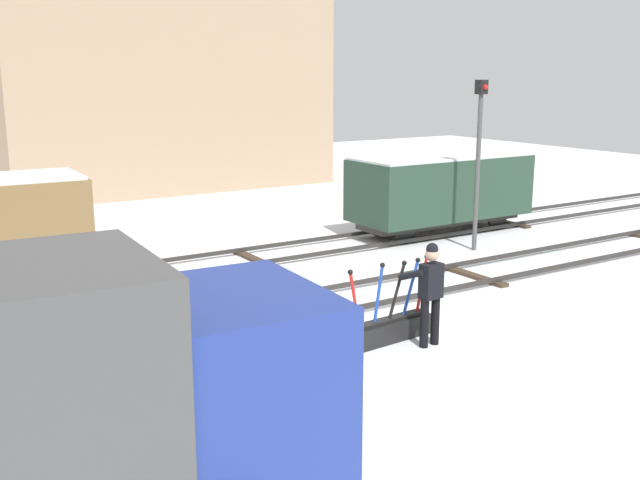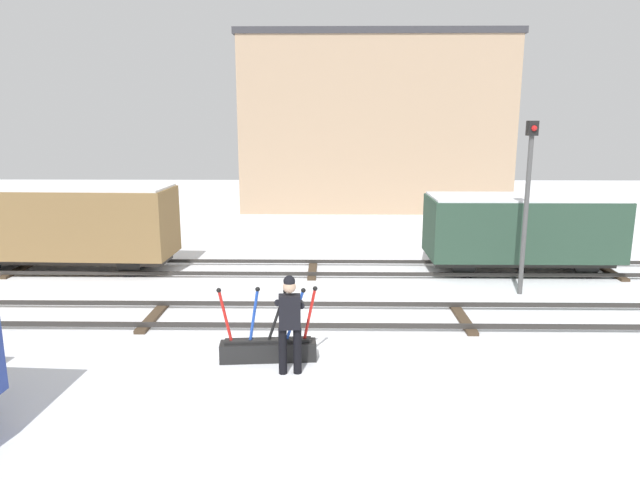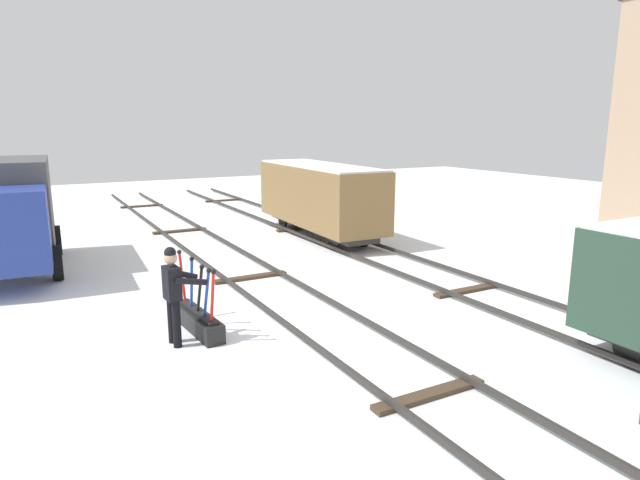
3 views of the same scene
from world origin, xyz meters
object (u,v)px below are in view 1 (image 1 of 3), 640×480
(freight_car_near_switch, at_px, (441,188))
(delivery_truck, at_px, (33,408))
(switch_lever_frame, at_px, (389,327))
(rail_worker, at_px, (430,288))
(signal_post, at_px, (479,149))

(freight_car_near_switch, bearing_deg, delivery_truck, -144.33)
(switch_lever_frame, distance_m, delivery_truck, 7.38)
(rail_worker, xyz_separation_m, delivery_truck, (-6.95, -2.65, 0.63))
(rail_worker, distance_m, signal_post, 7.58)
(freight_car_near_switch, bearing_deg, rail_worker, -132.59)
(switch_lever_frame, height_order, delivery_truck, delivery_truck)
(rail_worker, relative_size, freight_car_near_switch, 0.34)
(freight_car_near_switch, bearing_deg, signal_post, -106.94)
(delivery_truck, bearing_deg, signal_post, 33.55)
(rail_worker, xyz_separation_m, signal_post, (5.67, 4.75, 1.64))
(delivery_truck, bearing_deg, freight_car_near_switch, 38.80)
(switch_lever_frame, relative_size, delivery_truck, 0.34)
(delivery_truck, height_order, freight_car_near_switch, delivery_truck)
(rail_worker, height_order, freight_car_near_switch, freight_car_near_switch)
(rail_worker, relative_size, signal_post, 0.41)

